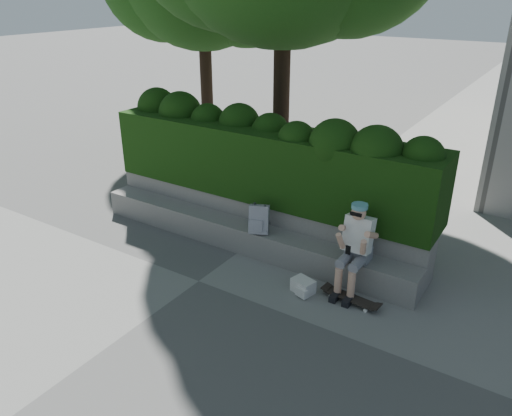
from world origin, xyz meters
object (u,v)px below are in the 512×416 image
Objects in this scene: backpack_plaid at (259,219)px; backpack_ground at (303,286)px; person at (356,245)px; skateboard at (351,298)px.

backpack_ground is (1.12, -0.54, -0.58)m from backpack_plaid.
person is 4.28× the size of backpack_ground.
skateboard is 2.50× the size of backpack_ground.
backpack_plaid reaches higher than backpack_ground.
backpack_ground reaches higher than skateboard.
skateboard is 1.96m from backpack_plaid.
skateboard is 0.71m from backpack_ground.
backpack_ground is at bearing -50.12° from backpack_plaid.
person is 0.76m from skateboard.
backpack_ground is (-0.58, -0.46, -0.65)m from person.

